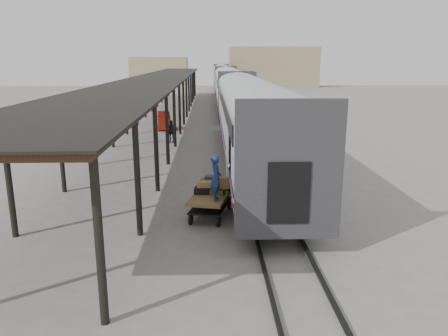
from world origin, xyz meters
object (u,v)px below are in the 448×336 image
baggage_cart (211,200)px  pedestrian (172,132)px  luggage_tug (164,122)px  porter (216,178)px

baggage_cart → pedestrian: pedestrian is taller
luggage_tug → pedestrian: (1.12, -5.70, 0.12)m
porter → pedestrian: (-2.88, 15.35, -0.87)m
luggage_tug → pedestrian: size_ratio=1.13×
pedestrian → baggage_cart: bearing=82.7°
porter → pedestrian: porter is taller
baggage_cart → pedestrian: bearing=114.0°
porter → pedestrian: size_ratio=1.01×
baggage_cart → porter: porter is taller
baggage_cart → luggage_tug: (-3.81, 20.40, 0.02)m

